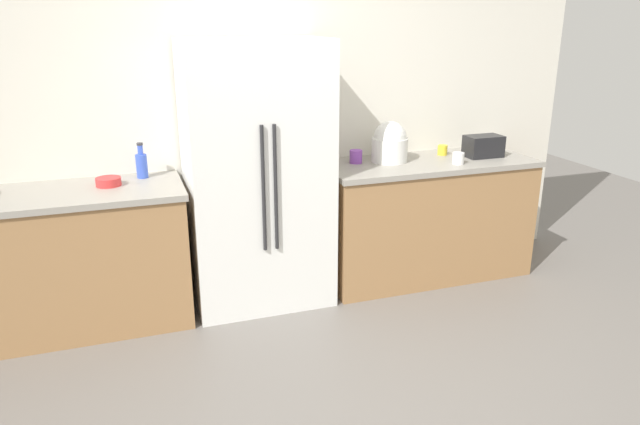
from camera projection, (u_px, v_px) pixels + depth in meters
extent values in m
plane|color=slate|center=(359.00, 407.00, 3.11)|extent=(10.04, 10.04, 0.00)
cube|color=silver|center=(267.00, 95.00, 4.29)|extent=(5.02, 0.10, 2.83)
cube|color=#9E7247|center=(59.00, 265.00, 3.79)|extent=(1.58, 0.63, 0.88)
cube|color=gray|center=(49.00, 196.00, 3.65)|extent=(1.61, 0.66, 0.04)
cube|color=#9E7247|center=(425.00, 221.00, 4.61)|extent=(1.59, 0.63, 0.88)
cube|color=gray|center=(428.00, 163.00, 4.47)|extent=(1.62, 0.66, 0.04)
cube|color=white|center=(258.00, 176.00, 4.05)|extent=(0.95, 0.62, 1.82)
cylinder|color=#262628|center=(263.00, 189.00, 3.74)|extent=(0.02, 0.02, 0.82)
cylinder|color=#262628|center=(276.00, 188.00, 3.77)|extent=(0.02, 0.02, 0.82)
cube|color=black|center=(483.00, 146.00, 4.56)|extent=(0.28, 0.17, 0.16)
cylinder|color=white|center=(389.00, 150.00, 4.41)|extent=(0.27, 0.27, 0.18)
sphere|color=white|center=(390.00, 138.00, 4.38)|extent=(0.25, 0.25, 0.25)
cylinder|color=blue|center=(142.00, 166.00, 3.96)|extent=(0.07, 0.07, 0.16)
cylinder|color=blue|center=(140.00, 150.00, 3.93)|extent=(0.04, 0.04, 0.06)
cylinder|color=#333338|center=(140.00, 144.00, 3.91)|extent=(0.04, 0.04, 0.02)
cylinder|color=purple|center=(356.00, 157.00, 4.37)|extent=(0.09, 0.09, 0.10)
cylinder|color=yellow|center=(442.00, 150.00, 4.63)|extent=(0.08, 0.08, 0.08)
cylinder|color=white|center=(458.00, 158.00, 4.34)|extent=(0.09, 0.09, 0.08)
cylinder|color=red|center=(108.00, 182.00, 3.79)|extent=(0.16, 0.16, 0.05)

